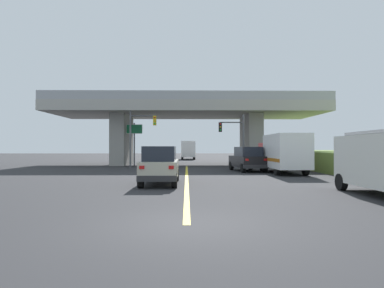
# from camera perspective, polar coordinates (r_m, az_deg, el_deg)

# --- Properties ---
(ground) EXTENTS (160.00, 160.00, 0.00)m
(ground) POSITION_cam_1_polar(r_m,az_deg,el_deg) (39.45, -0.89, -3.47)
(ground) COLOR #2B2B2D
(overpass_bridge) EXTENTS (30.26, 10.68, 7.74)m
(overpass_bridge) POSITION_cam_1_polar(r_m,az_deg,el_deg) (39.56, -0.89, 4.49)
(overpass_bridge) COLOR #A8A59E
(overpass_bridge) RESTS_ON ground
(lane_divider_stripe) EXTENTS (0.20, 27.79, 0.01)m
(lane_divider_stripe) POSITION_cam_1_polar(r_m,az_deg,el_deg) (22.50, -0.89, -5.59)
(lane_divider_stripe) COLOR yellow
(lane_divider_stripe) RESTS_ON ground
(suv_lead) EXTENTS (1.89, 4.68, 2.02)m
(suv_lead) POSITION_cam_1_polar(r_m,az_deg,el_deg) (18.14, -5.36, -3.59)
(suv_lead) COLOR #B7B29E
(suv_lead) RESTS_ON ground
(suv_crossing) EXTENTS (2.57, 4.87, 2.02)m
(suv_crossing) POSITION_cam_1_polar(r_m,az_deg,el_deg) (28.52, 9.30, -2.51)
(suv_crossing) COLOR black
(suv_crossing) RESTS_ON ground
(box_truck) EXTENTS (2.33, 7.05, 2.95)m
(box_truck) POSITION_cam_1_polar(r_m,az_deg,el_deg) (26.77, 15.09, -1.43)
(box_truck) COLOR red
(box_truck) RESTS_ON ground
(traffic_signal_nearside) EXTENTS (2.58, 0.36, 5.33)m
(traffic_signal_nearside) POSITION_cam_1_polar(r_m,az_deg,el_deg) (34.20, 7.25, 1.61)
(traffic_signal_nearside) COLOR #56595E
(traffic_signal_nearside) RESTS_ON ground
(traffic_signal_farside) EXTENTS (2.71, 0.36, 5.90)m
(traffic_signal_farside) POSITION_cam_1_polar(r_m,az_deg,el_deg) (34.68, -8.93, 2.27)
(traffic_signal_farside) COLOR #56595E
(traffic_signal_farside) RESTS_ON ground
(highway_sign) EXTENTS (1.77, 0.17, 4.68)m
(highway_sign) POSITION_cam_1_polar(r_m,az_deg,el_deg) (37.91, -9.66, 1.69)
(highway_sign) COLOR #56595E
(highway_sign) RESTS_ON ground
(semi_truck_distant) EXTENTS (2.33, 6.40, 3.05)m
(semi_truck_distant) POSITION_cam_1_polar(r_m,az_deg,el_deg) (57.52, -0.64, -0.99)
(semi_truck_distant) COLOR silver
(semi_truck_distant) RESTS_ON ground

